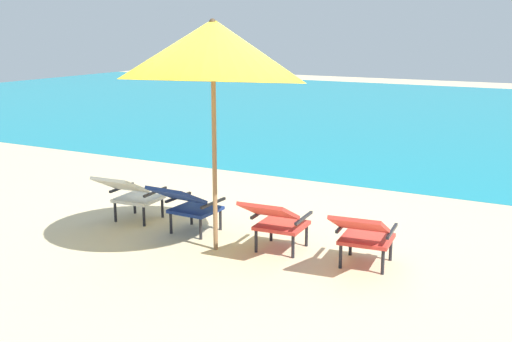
{
  "coord_description": "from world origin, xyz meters",
  "views": [
    {
      "loc": [
        3.63,
        -5.97,
        2.46
      ],
      "look_at": [
        0.0,
        0.64,
        0.75
      ],
      "focal_mm": 44.96,
      "sensor_mm": 36.0,
      "label": 1
    }
  ],
  "objects_px": {
    "beach_umbrella_center": "(213,51)",
    "lounge_chair_far_right": "(363,233)",
    "lounge_chair_near_left": "(187,203)",
    "lounge_chair_far_left": "(130,193)",
    "lounge_chair_near_right": "(276,219)"
  },
  "relations": [
    {
      "from": "lounge_chair_far_right",
      "to": "lounge_chair_near_right",
      "type": "bearing_deg",
      "value": -179.57
    },
    {
      "from": "beach_umbrella_center",
      "to": "lounge_chair_far_right",
      "type": "bearing_deg",
      "value": 6.89
    },
    {
      "from": "lounge_chair_far_left",
      "to": "lounge_chair_near_left",
      "type": "height_order",
      "value": "same"
    },
    {
      "from": "lounge_chair_near_left",
      "to": "lounge_chair_near_right",
      "type": "distance_m",
      "value": 1.22
    },
    {
      "from": "beach_umbrella_center",
      "to": "lounge_chair_near_left",
      "type": "bearing_deg",
      "value": 155.96
    },
    {
      "from": "lounge_chair_near_right",
      "to": "lounge_chair_far_left",
      "type": "bearing_deg",
      "value": 176.77
    },
    {
      "from": "lounge_chair_near_right",
      "to": "lounge_chair_near_left",
      "type": "bearing_deg",
      "value": 177.35
    },
    {
      "from": "lounge_chair_far_left",
      "to": "lounge_chair_far_right",
      "type": "height_order",
      "value": "same"
    },
    {
      "from": "lounge_chair_near_left",
      "to": "lounge_chair_far_right",
      "type": "height_order",
      "value": "same"
    },
    {
      "from": "lounge_chair_far_left",
      "to": "beach_umbrella_center",
      "type": "bearing_deg",
      "value": -12.0
    },
    {
      "from": "lounge_chair_far_right",
      "to": "beach_umbrella_center",
      "type": "xyz_separation_m",
      "value": [
        -1.66,
        -0.2,
        1.8
      ]
    },
    {
      "from": "lounge_chair_far_left",
      "to": "lounge_chair_far_right",
      "type": "bearing_deg",
      "value": -2.06
    },
    {
      "from": "lounge_chair_near_left",
      "to": "lounge_chair_far_left",
      "type": "bearing_deg",
      "value": 176.01
    },
    {
      "from": "lounge_chair_near_left",
      "to": "lounge_chair_far_right",
      "type": "distance_m",
      "value": 2.22
    },
    {
      "from": "lounge_chair_far_left",
      "to": "lounge_chair_near_left",
      "type": "relative_size",
      "value": 1.02
    }
  ]
}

